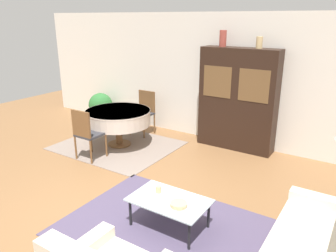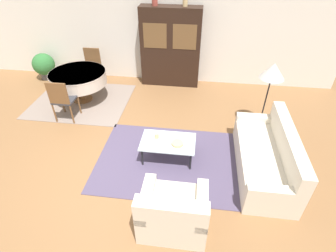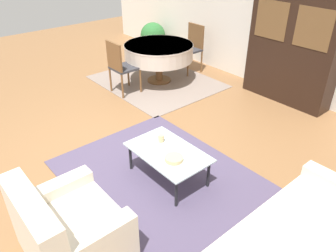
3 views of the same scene
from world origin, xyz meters
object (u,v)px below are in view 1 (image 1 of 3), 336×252
(dining_table, at_px, (118,117))
(dining_chair_near, at_px, (86,132))
(vase_short, at_px, (259,42))
(dining_chair_far, at_px, (144,110))
(potted_plant, at_px, (101,106))
(bowl, at_px, (179,204))
(display_cabinet, at_px, (238,100))
(vase_tall, at_px, (223,38))
(cup, at_px, (158,189))
(coffee_table, at_px, (169,202))

(dining_table, bearing_deg, dining_chair_near, -90.00)
(dining_chair_near, distance_m, vase_short, 3.60)
(dining_chair_far, bearing_deg, potted_plant, -5.02)
(dining_chair_near, xyz_separation_m, dining_chair_far, (0.00, 1.79, 0.00))
(dining_chair_far, distance_m, bowl, 3.83)
(bowl, relative_size, vase_short, 0.98)
(display_cabinet, height_order, dining_table, display_cabinet)
(vase_tall, distance_m, vase_short, 0.73)
(vase_tall, height_order, potted_plant, vase_tall)
(display_cabinet, xyz_separation_m, dining_chair_near, (-2.11, -2.12, -0.45))
(dining_table, distance_m, dining_chair_far, 0.90)
(dining_table, height_order, cup, dining_table)
(dining_chair_far, xyz_separation_m, bowl, (2.62, -2.79, -0.14))
(display_cabinet, relative_size, dining_chair_near, 2.08)
(display_cabinet, height_order, potted_plant, display_cabinet)
(dining_chair_far, height_order, potted_plant, dining_chair_far)
(cup, xyz_separation_m, vase_short, (0.23, 2.98, 1.70))
(coffee_table, xyz_separation_m, display_cabinet, (-0.33, 3.06, 0.66))
(cup, relative_size, potted_plant, 0.12)
(vase_tall, bearing_deg, bowl, -73.92)
(cup, xyz_separation_m, potted_plant, (-3.73, 2.79, -0.03))
(dining_table, xyz_separation_m, bowl, (2.62, -1.90, -0.19))
(dining_chair_far, relative_size, vase_tall, 3.12)
(vase_short, bearing_deg, coffee_table, -90.13)
(dining_table, height_order, vase_tall, vase_tall)
(dining_chair_near, bearing_deg, cup, -21.28)
(dining_chair_far, bearing_deg, dining_chair_near, 90.00)
(dining_chair_near, bearing_deg, bowl, -20.96)
(bowl, bearing_deg, potted_plant, 144.63)
(dining_chair_near, distance_m, cup, 2.39)
(dining_chair_near, relative_size, vase_tall, 3.12)
(dining_table, relative_size, dining_chair_far, 1.37)
(potted_plant, bearing_deg, dining_chair_far, -5.02)
(dining_chair_near, xyz_separation_m, potted_plant, (-1.50, 1.92, -0.15))
(coffee_table, distance_m, dining_chair_near, 2.62)
(dining_chair_far, relative_size, vase_short, 4.53)
(vase_tall, bearing_deg, potted_plant, -176.55)
(dining_table, bearing_deg, vase_short, 26.52)
(potted_plant, bearing_deg, display_cabinet, 3.06)
(dining_table, xyz_separation_m, vase_tall, (1.72, 1.22, 1.58))
(bowl, relative_size, potted_plant, 0.29)
(dining_chair_near, distance_m, vase_tall, 3.18)
(bowl, xyz_separation_m, vase_tall, (-0.90, 3.12, 1.77))
(display_cabinet, relative_size, cup, 22.07)
(vase_short, distance_m, potted_plant, 4.32)
(dining_chair_near, height_order, bowl, dining_chair_near)
(cup, height_order, potted_plant, potted_plant)
(display_cabinet, height_order, dining_chair_near, display_cabinet)
(coffee_table, xyz_separation_m, cup, (-0.22, 0.08, 0.08))
(vase_tall, relative_size, potted_plant, 0.42)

